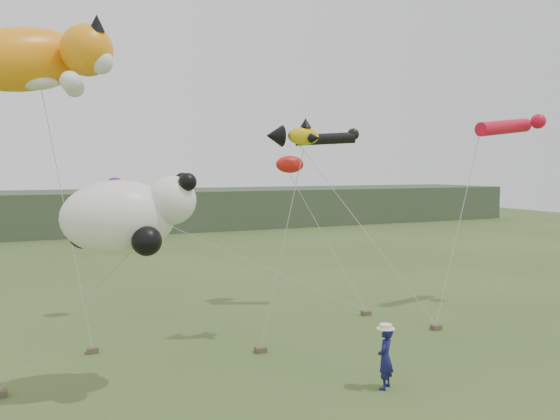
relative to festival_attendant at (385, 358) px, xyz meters
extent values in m
plane|color=#385123|center=(-0.73, -0.02, -0.89)|extent=(120.00, 120.00, 0.00)
cube|color=#2D3D28|center=(-0.73, 44.98, 1.11)|extent=(90.00, 12.00, 4.00)
imported|color=#14154D|center=(0.00, 0.00, 0.00)|extent=(0.77, 0.74, 1.78)
cube|color=brown|center=(-7.38, 6.54, -0.80)|extent=(0.37, 0.30, 0.19)
cube|color=brown|center=(-2.11, 4.28, -0.80)|extent=(0.37, 0.30, 0.19)
cube|color=brown|center=(5.13, 3.97, -0.80)|extent=(0.37, 0.30, 0.19)
cube|color=brown|center=(-10.04, 3.79, -0.80)|extent=(0.37, 0.30, 0.19)
cube|color=brown|center=(3.78, 6.85, -0.80)|extent=(0.37, 0.30, 0.19)
ellipsoid|color=orange|center=(-9.20, 9.17, 9.27)|extent=(5.68, 4.07, 3.16)
sphere|color=orange|center=(-7.17, 8.16, 9.57)|extent=(1.83, 1.83, 1.83)
cone|color=black|center=(-6.87, 7.65, 10.44)|extent=(0.57, 0.69, 0.69)
cone|color=black|center=(-6.66, 8.67, 10.44)|extent=(0.57, 0.66, 0.65)
sphere|color=white|center=(-6.77, 7.85, 9.17)|extent=(0.91, 0.91, 0.91)
ellipsoid|color=white|center=(-9.00, 8.87, 8.45)|extent=(1.79, 0.89, 0.56)
sphere|color=white|center=(-7.78, 7.55, 8.35)|extent=(0.71, 0.71, 0.71)
sphere|color=white|center=(-7.58, 8.97, 8.35)|extent=(0.71, 0.71, 0.71)
ellipsoid|color=gold|center=(-0.17, 4.96, 6.54)|extent=(1.22, 0.54, 0.66)
cone|color=black|center=(-1.20, 5.21, 6.54)|extent=(0.62, 0.78, 0.77)
cone|color=black|center=(-0.09, 4.96, 7.01)|extent=(0.43, 0.43, 0.34)
cone|color=black|center=(0.08, 4.53, 6.45)|extent=(0.45, 0.48, 0.34)
cone|color=black|center=(0.08, 5.38, 6.45)|extent=(0.45, 0.48, 0.34)
cylinder|color=black|center=(2.93, 9.06, 6.71)|extent=(2.68, 1.49, 0.62)
sphere|color=black|center=(4.14, 8.63, 6.92)|extent=(0.53, 0.53, 0.53)
cylinder|color=red|center=(10.56, 6.12, 7.26)|extent=(3.47, 1.20, 0.97)
sphere|color=red|center=(12.08, 5.57, 7.53)|extent=(0.67, 0.67, 0.67)
ellipsoid|color=white|center=(-6.88, 2.77, 4.04)|extent=(3.09, 2.06, 2.06)
sphere|color=white|center=(-5.51, 2.43, 4.50)|extent=(1.37, 1.37, 1.37)
sphere|color=black|center=(-5.16, 1.97, 5.02)|extent=(0.50, 0.50, 0.50)
sphere|color=black|center=(-5.05, 2.95, 5.02)|extent=(0.50, 0.50, 0.50)
sphere|color=black|center=(-6.31, 1.86, 3.47)|extent=(0.80, 0.80, 0.80)
sphere|color=black|center=(-7.80, 3.12, 3.58)|extent=(0.80, 0.80, 0.80)
ellipsoid|color=red|center=(1.76, 10.28, 5.57)|extent=(1.37, 0.80, 0.80)
ellipsoid|color=#502074|center=(-5.99, 10.89, 4.43)|extent=(0.96, 0.64, 1.17)
camera|label=1|loc=(-8.85, -12.64, 5.38)|focal=35.00mm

